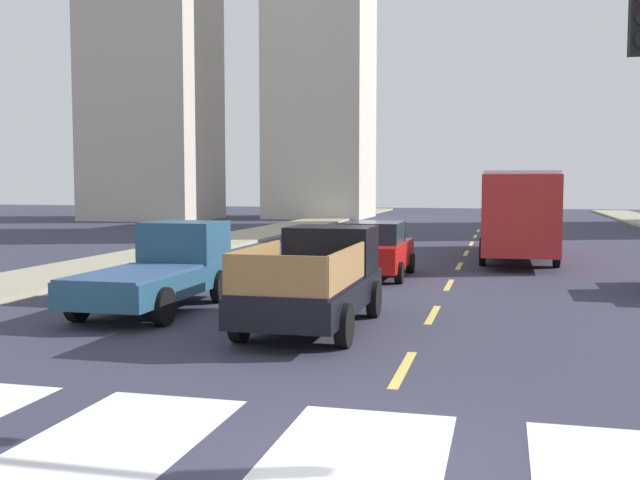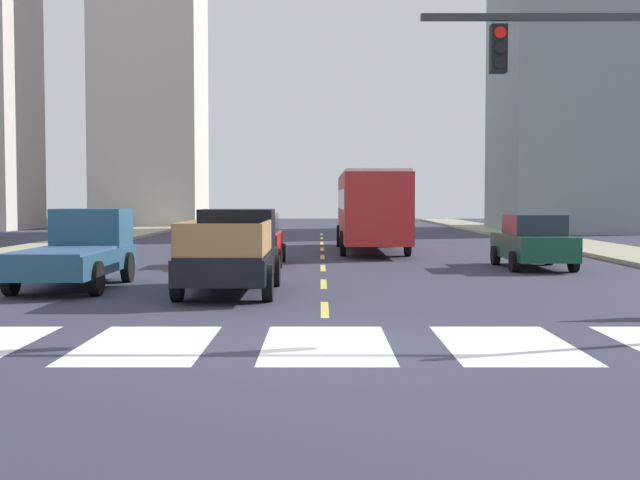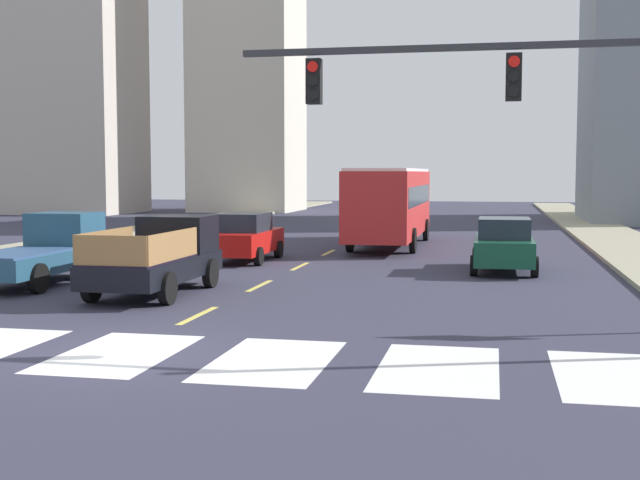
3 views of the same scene
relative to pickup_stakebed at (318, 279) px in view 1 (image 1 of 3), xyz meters
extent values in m
plane|color=#323244|center=(2.20, -7.28, -0.94)|extent=(160.00, 160.00, 0.00)
cube|color=#9E987D|center=(-9.70, 10.72, -0.86)|extent=(3.45, 110.00, 0.15)
cube|color=white|center=(-0.56, -7.28, -0.93)|extent=(1.93, 3.48, 0.01)
cube|color=white|center=(2.20, -7.28, -0.93)|extent=(1.93, 3.48, 0.01)
cube|color=#DCC554|center=(2.20, -3.28, -0.93)|extent=(0.16, 2.40, 0.01)
cube|color=#DCC554|center=(2.20, 1.72, -0.93)|extent=(0.16, 2.40, 0.01)
cube|color=#DCC554|center=(2.20, 6.72, -0.93)|extent=(0.16, 2.40, 0.01)
cube|color=#DCC554|center=(2.20, 11.72, -0.93)|extent=(0.16, 2.40, 0.01)
cube|color=#DCC554|center=(2.20, 16.72, -0.93)|extent=(0.16, 2.40, 0.01)
cube|color=#DCC554|center=(2.20, 21.72, -0.93)|extent=(0.16, 2.40, 0.01)
cube|color=#DCC554|center=(2.20, 26.72, -0.93)|extent=(0.16, 2.40, 0.01)
cube|color=#DCC554|center=(2.20, 31.72, -0.93)|extent=(0.16, 2.40, 0.01)
cube|color=black|center=(0.00, -0.44, -0.26)|extent=(1.96, 5.20, 0.56)
cube|color=black|center=(0.00, 1.26, 0.52)|extent=(1.84, 1.60, 1.00)
cube|color=#19232D|center=(0.00, 1.70, 0.70)|extent=(1.72, 0.08, 0.56)
cube|color=black|center=(0.00, -1.39, 0.05)|extent=(1.84, 3.30, 0.06)
cylinder|color=black|center=(-0.98, 1.12, -0.54)|extent=(0.22, 0.80, 0.80)
cylinder|color=black|center=(0.98, 1.12, -0.54)|extent=(0.22, 0.80, 0.80)
cylinder|color=black|center=(-0.98, -2.00, -0.54)|extent=(0.22, 0.80, 0.80)
cylinder|color=black|center=(0.98, -2.00, -0.54)|extent=(0.22, 0.80, 0.80)
cube|color=olive|center=(-0.90, -1.39, 0.43)|extent=(0.06, 3.17, 0.70)
cube|color=olive|center=(0.90, -1.39, 0.43)|extent=(0.06, 3.17, 0.70)
cube|color=olive|center=(0.00, -2.97, 0.43)|extent=(1.80, 0.06, 0.70)
cube|color=navy|center=(-4.01, 0.65, -0.26)|extent=(1.96, 5.20, 0.56)
cube|color=navy|center=(-4.01, 2.35, 0.52)|extent=(1.84, 1.60, 1.00)
cube|color=#19232D|center=(-4.01, 2.79, 0.70)|extent=(1.72, 0.08, 0.56)
cube|color=#2F4B75|center=(-4.01, -0.30, 0.05)|extent=(1.84, 3.30, 0.06)
cylinder|color=black|center=(-4.99, 2.21, -0.54)|extent=(0.22, 0.80, 0.80)
cylinder|color=black|center=(-3.03, 2.21, -0.54)|extent=(0.22, 0.80, 0.80)
cylinder|color=black|center=(-4.99, -0.91, -0.54)|extent=(0.22, 0.80, 0.80)
cylinder|color=black|center=(-3.03, -0.91, -0.54)|extent=(0.22, 0.80, 0.80)
cube|color=red|center=(4.24, 15.10, 0.91)|extent=(2.50, 10.80, 2.70)
cube|color=#19232D|center=(4.24, 15.10, 1.26)|extent=(2.52, 9.94, 0.80)
cube|color=silver|center=(4.24, 15.10, 2.32)|extent=(2.40, 10.37, 0.12)
cylinder|color=black|center=(2.99, 18.45, -0.44)|extent=(0.22, 1.00, 1.00)
cylinder|color=black|center=(5.49, 18.45, -0.44)|extent=(0.22, 1.00, 1.00)
cylinder|color=black|center=(2.99, 12.13, -0.44)|extent=(0.22, 1.00, 1.00)
cylinder|color=black|center=(5.49, 12.13, -0.44)|extent=(0.22, 1.00, 1.00)
cube|color=red|center=(-0.12, 8.02, -0.24)|extent=(1.80, 4.40, 0.76)
cube|color=#1E2833|center=(-0.12, 7.87, 0.46)|extent=(1.58, 2.11, 0.64)
cylinder|color=black|center=(-1.02, 9.38, -0.62)|extent=(0.22, 0.64, 0.64)
cylinder|color=black|center=(0.78, 9.38, -0.62)|extent=(0.22, 0.64, 0.64)
cylinder|color=black|center=(-1.02, 6.65, -0.62)|extent=(0.22, 0.64, 0.64)
cylinder|color=black|center=(0.78, 6.65, -0.62)|extent=(0.22, 0.64, 0.64)
cube|color=beige|center=(-11.33, 46.36, 12.81)|extent=(8.11, 7.84, 27.49)
camera|label=1|loc=(3.69, -14.82, 1.98)|focal=41.99mm
camera|label=2|loc=(2.11, -19.88, 1.29)|focal=46.66mm
camera|label=3|loc=(8.58, -20.79, 2.21)|focal=47.39mm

